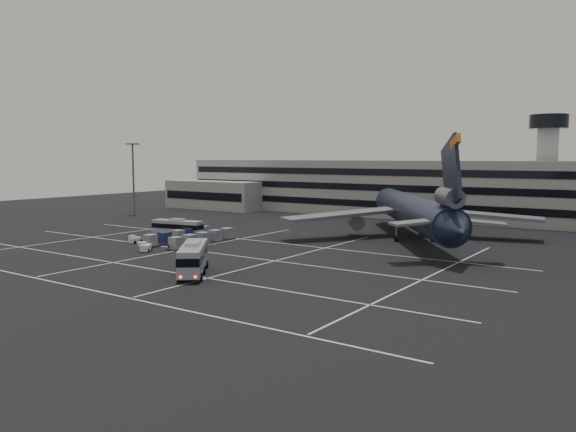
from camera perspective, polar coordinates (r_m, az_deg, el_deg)
The scene contains 11 objects.
ground at distance 85.11m, azimuth -9.51°, elevation -4.09°, with size 260.00×260.00×0.00m, color black.
lane_markings at distance 84.97m, azimuth -8.71°, elevation -4.09°, with size 90.00×55.62×0.01m.
terminal at distance 145.03m, azimuth 9.55°, elevation 2.81°, with size 125.00×26.00×24.00m.
hills at distance 235.05m, azimuth 24.51°, elevation -1.10°, with size 352.00×180.00×44.00m.
lightpole_left at distance 148.06m, azimuth -15.46°, elevation 4.64°, with size 2.40×2.40×18.28m.
trijet_main at distance 101.79m, azimuth 12.61°, elevation 0.48°, with size 40.24×50.28×18.08m.
bus_near at distance 71.87m, azimuth -9.61°, elevation -4.10°, with size 9.46×10.99×4.18m.
bus_far at distance 105.15m, azimuth -11.16°, elevation -1.13°, with size 10.29×4.00×3.54m.
tug_a at distance 100.43m, azimuth -15.30°, elevation -2.33°, with size 1.59×2.29×1.36m.
tug_b at distance 90.99m, azimuth -14.25°, elevation -3.10°, with size 2.52×2.79×1.54m.
uld_cluster at distance 98.42m, azimuth -9.89°, elevation -2.13°, with size 8.72×16.38×2.07m.
Camera 1 is at (58.56, -59.96, 14.78)m, focal length 35.00 mm.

